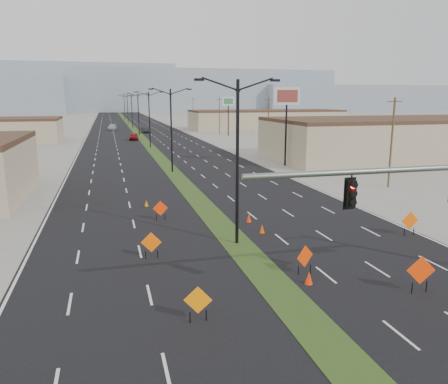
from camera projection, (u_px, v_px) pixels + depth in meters
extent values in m
plane|color=gray|center=(330.00, 346.00, 16.02)|extent=(600.00, 600.00, 0.00)
cube|color=black|center=(138.00, 134.00, 110.50)|extent=(25.00, 400.00, 0.02)
cube|color=#284B1A|center=(138.00, 134.00, 110.50)|extent=(2.00, 400.00, 0.04)
cube|color=tan|center=(389.00, 139.00, 66.48)|extent=(36.00, 18.00, 5.50)
cube|color=tan|center=(266.00, 120.00, 128.95)|extent=(44.00, 16.00, 5.00)
cube|color=#8897A9|center=(175.00, 91.00, 306.53)|extent=(220.00, 50.00, 28.00)
cube|color=#8897A9|center=(359.00, 98.00, 333.23)|extent=(160.00, 50.00, 18.00)
cube|color=#8897A9|center=(72.00, 88.00, 307.45)|extent=(140.00, 50.00, 32.00)
cylinder|color=slate|center=(428.00, 168.00, 17.93)|extent=(16.00, 0.24, 0.24)
cube|color=black|center=(351.00, 194.00, 17.23)|extent=(0.50, 0.28, 1.30)
sphere|color=#FF0C05|center=(353.00, 186.00, 17.01)|extent=(0.22, 0.22, 0.22)
cylinder|color=black|center=(237.00, 165.00, 26.30)|extent=(0.20, 0.20, 10.00)
cube|color=black|center=(199.00, 80.00, 24.68)|extent=(0.55, 0.24, 0.14)
cube|color=black|center=(275.00, 80.00, 25.83)|extent=(0.55, 0.24, 0.14)
cylinder|color=black|center=(171.00, 131.00, 52.76)|extent=(0.20, 0.20, 10.00)
cube|color=black|center=(151.00, 89.00, 51.14)|extent=(0.55, 0.24, 0.14)
cube|color=black|center=(189.00, 89.00, 52.29)|extent=(0.55, 0.24, 0.14)
cylinder|color=black|center=(149.00, 120.00, 79.21)|extent=(0.20, 0.20, 10.00)
cube|color=black|center=(135.00, 92.00, 77.59)|extent=(0.55, 0.24, 0.14)
cube|color=black|center=(161.00, 92.00, 78.74)|extent=(0.55, 0.24, 0.14)
cylinder|color=black|center=(139.00, 115.00, 105.66)|extent=(0.20, 0.20, 10.00)
cube|color=black|center=(128.00, 94.00, 104.04)|extent=(0.55, 0.24, 0.14)
cube|color=black|center=(147.00, 94.00, 105.20)|extent=(0.55, 0.24, 0.14)
cylinder|color=black|center=(132.00, 111.00, 132.12)|extent=(0.20, 0.20, 10.00)
cube|color=black|center=(123.00, 94.00, 130.50)|extent=(0.55, 0.24, 0.14)
cube|color=black|center=(139.00, 95.00, 131.65)|extent=(0.55, 0.24, 0.14)
cylinder|color=black|center=(128.00, 109.00, 158.57)|extent=(0.20, 0.20, 10.00)
cube|color=black|center=(120.00, 95.00, 156.95)|extent=(0.55, 0.24, 0.14)
cube|color=black|center=(133.00, 95.00, 158.10)|extent=(0.55, 0.24, 0.14)
cylinder|color=black|center=(124.00, 107.00, 185.02)|extent=(0.20, 0.20, 10.00)
cube|color=black|center=(118.00, 95.00, 183.40)|extent=(0.55, 0.24, 0.14)
cube|color=black|center=(129.00, 95.00, 184.56)|extent=(0.55, 0.24, 0.14)
cylinder|color=#4C3823|center=(391.00, 143.00, 43.70)|extent=(0.20, 0.20, 9.00)
cube|color=#4C3823|center=(395.00, 101.00, 42.84)|extent=(1.60, 0.10, 0.10)
cylinder|color=#4C3823|center=(268.00, 124.00, 76.77)|extent=(0.20, 0.20, 9.00)
cube|color=#4C3823|center=(269.00, 100.00, 75.91)|extent=(1.60, 0.10, 0.10)
cylinder|color=#4C3823|center=(219.00, 116.00, 109.84)|extent=(0.20, 0.20, 9.00)
cube|color=#4C3823|center=(219.00, 99.00, 108.97)|extent=(1.60, 0.10, 0.10)
cylinder|color=#4C3823|center=(193.00, 112.00, 142.91)|extent=(0.20, 0.20, 9.00)
cube|color=#4C3823|center=(193.00, 99.00, 142.04)|extent=(1.60, 0.10, 0.10)
imported|color=maroon|center=(134.00, 137.00, 94.30)|extent=(2.34, 4.59, 1.50)
imported|color=black|center=(145.00, 130.00, 114.18)|extent=(1.96, 4.51, 1.44)
imported|color=#AAB0B4|center=(112.00, 127.00, 124.27)|extent=(2.88, 5.61, 1.56)
cube|color=#FF5D05|center=(151.00, 242.00, 24.60)|extent=(1.14, 0.26, 1.16)
cylinder|color=black|center=(146.00, 255.00, 24.67)|extent=(0.05, 0.05, 0.48)
cylinder|color=black|center=(158.00, 254.00, 24.84)|extent=(0.05, 0.05, 0.48)
cube|color=orange|center=(198.00, 300.00, 17.57)|extent=(1.13, 0.35, 1.16)
cylinder|color=black|center=(190.00, 318.00, 17.64)|extent=(0.05, 0.05, 0.48)
cylinder|color=black|center=(206.00, 315.00, 17.81)|extent=(0.05, 0.05, 0.48)
cube|color=#FF3305|center=(160.00, 208.00, 32.33)|extent=(1.11, 0.12, 1.11)
cylinder|color=black|center=(156.00, 218.00, 32.40)|extent=(0.05, 0.05, 0.46)
cylinder|color=black|center=(165.00, 217.00, 32.56)|extent=(0.05, 0.05, 0.46)
cube|color=#E93804|center=(305.00, 256.00, 22.40)|extent=(1.08, 0.50, 1.16)
cylinder|color=black|center=(298.00, 270.00, 22.47)|extent=(0.05, 0.05, 0.48)
cylinder|color=black|center=(310.00, 269.00, 22.64)|extent=(0.05, 0.05, 0.48)
cube|color=#FF3805|center=(421.00, 270.00, 20.18)|extent=(1.34, 0.31, 1.36)
cylinder|color=black|center=(412.00, 288.00, 20.26)|extent=(0.05, 0.05, 0.57)
cylinder|color=black|center=(426.00, 286.00, 20.45)|extent=(0.05, 0.05, 0.57)
cube|color=#E45404|center=(410.00, 221.00, 28.73)|extent=(1.24, 0.06, 1.23)
cylinder|color=black|center=(404.00, 232.00, 28.80)|extent=(0.05, 0.05, 0.51)
cylinder|color=black|center=(414.00, 231.00, 28.98)|extent=(0.05, 0.05, 0.51)
cone|color=#FF3105|center=(309.00, 278.00, 21.30)|extent=(0.50, 0.50, 0.66)
cone|color=#D64004|center=(262.00, 229.00, 29.36)|extent=(0.48, 0.48, 0.61)
cone|color=red|center=(249.00, 218.00, 31.97)|extent=(0.50, 0.50, 0.64)
cone|color=orange|center=(146.00, 203.00, 36.64)|extent=(0.43, 0.43, 0.55)
cylinder|color=black|center=(286.00, 134.00, 57.94)|extent=(0.24, 0.24, 8.51)
cube|color=white|center=(287.00, 96.00, 56.90)|extent=(3.36, 1.05, 2.24)
cube|color=brown|center=(288.00, 96.00, 56.71)|extent=(2.64, 0.62, 1.57)
cylinder|color=black|center=(228.00, 120.00, 104.96)|extent=(0.24, 0.24, 7.56)
cube|color=white|center=(228.00, 101.00, 104.04)|extent=(3.01, 0.72, 1.99)
cube|color=#317C44|center=(229.00, 101.00, 103.85)|extent=(2.38, 0.34, 1.39)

